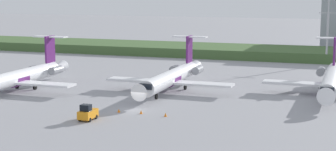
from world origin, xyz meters
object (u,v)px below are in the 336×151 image
regional_jet_second (172,77)px  safety_cone_front_marker (119,110)px  regional_jet_third (331,80)px  regional_jet_nearest (20,77)px  antenna_mast (328,32)px  safety_cone_rear_marker (166,115)px  baggage_tug (88,113)px  safety_cone_mid_marker (141,112)px

regional_jet_second → safety_cone_front_marker: (-1.83, -18.93, -2.26)m
regional_jet_third → safety_cone_front_marker: 38.12m
regional_jet_third → safety_cone_front_marker: (-28.71, -24.97, -2.26)m
regional_jet_nearest → regional_jet_second: bearing=19.3°
regional_jet_third → antenna_mast: antenna_mast is taller
antenna_mast → safety_cone_rear_marker: antenna_mast is taller
baggage_tug → antenna_mast: bearing=68.2°
safety_cone_rear_marker → safety_cone_front_marker: bearing=178.0°
regional_jet_second → regional_jet_nearest: bearing=-160.7°
antenna_mast → safety_cone_mid_marker: size_ratio=34.49×
regional_jet_nearest → antenna_mast: antenna_mast is taller
safety_cone_mid_marker → regional_jet_second: bearing=95.0°
regional_jet_third → safety_cone_rear_marker: 33.12m
regional_jet_third → antenna_mast: 39.60m
regional_jet_third → safety_cone_mid_marker: (-25.26, -24.79, -2.26)m
regional_jet_nearest → regional_jet_third: size_ratio=1.00×
antenna_mast → baggage_tug: 75.64m
baggage_tug → regional_jet_nearest: bearing=144.0°
regional_jet_second → regional_jet_third: same height
baggage_tug → safety_cone_mid_marker: 8.20m
antenna_mast → regional_jet_nearest: bearing=-132.5°
regional_jet_third → safety_cone_mid_marker: size_ratio=56.36×
regional_jet_nearest → regional_jet_third: same height
regional_jet_third → baggage_tug: size_ratio=9.69×
safety_cone_mid_marker → baggage_tug: bearing=-132.6°
regional_jet_third → safety_cone_front_marker: size_ratio=56.36×
regional_jet_third → baggage_tug: bearing=-135.0°
safety_cone_rear_marker → antenna_mast: bearing=73.9°
baggage_tug → safety_cone_mid_marker: baggage_tug is taller
regional_jet_second → regional_jet_third: size_ratio=1.00×
safety_cone_mid_marker → safety_cone_rear_marker: same height
regional_jet_second → baggage_tug: bearing=-99.0°
safety_cone_front_marker → safety_cone_rear_marker: 7.37m
antenna_mast → safety_cone_rear_marker: bearing=-106.1°
baggage_tug → safety_cone_mid_marker: size_ratio=5.82×
regional_jet_second → safety_cone_rear_marker: 20.09m
safety_cone_front_marker → safety_cone_mid_marker: bearing=2.9°
regional_jet_second → antenna_mast: bearing=61.9°
regional_jet_second → antenna_mast: size_ratio=1.63×
regional_jet_third → safety_cone_rear_marker: (-21.35, -25.22, -2.26)m
regional_jet_third → baggage_tug: regional_jet_third is taller
regional_jet_second → safety_cone_front_marker: size_ratio=56.36×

